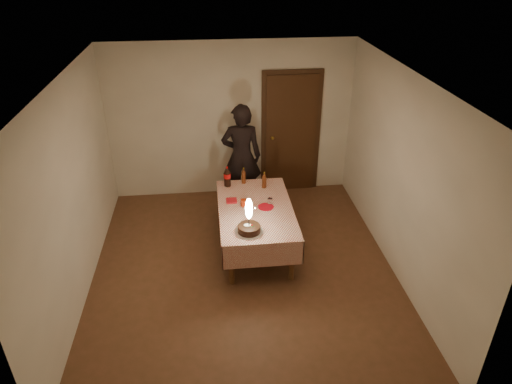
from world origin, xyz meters
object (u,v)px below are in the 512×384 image
(dining_table, at_px, (256,214))
(photographer, at_px, (242,156))
(red_cup, at_px, (244,203))
(amber_bottle_right, at_px, (264,180))
(red_plate, at_px, (266,207))
(clear_cup, at_px, (270,201))
(amber_bottle_left, at_px, (244,176))
(birthday_cake, at_px, (249,224))
(cola_bottle, at_px, (227,177))

(dining_table, relative_size, photographer, 0.98)
(dining_table, distance_m, red_cup, 0.22)
(amber_bottle_right, height_order, photographer, photographer)
(dining_table, bearing_deg, red_plate, 1.46)
(red_plate, height_order, photographer, photographer)
(clear_cup, xyz_separation_m, photographer, (-0.30, 1.20, 0.16))
(amber_bottle_left, bearing_deg, photographer, 88.65)
(birthday_cake, xyz_separation_m, clear_cup, (0.36, 0.66, -0.07))
(amber_bottle_left, bearing_deg, red_plate, -71.96)
(red_plate, height_order, clear_cup, clear_cup)
(photographer, bearing_deg, birthday_cake, -91.81)
(dining_table, bearing_deg, cola_bottle, 116.91)
(red_plate, bearing_deg, birthday_cake, -116.53)
(red_plate, distance_m, cola_bottle, 0.86)
(red_cup, bearing_deg, birthday_cake, -88.78)
(dining_table, xyz_separation_m, clear_cup, (0.21, 0.08, 0.14))
(birthday_cake, height_order, red_cup, birthday_cake)
(cola_bottle, height_order, amber_bottle_left, cola_bottle)
(cola_bottle, distance_m, amber_bottle_left, 0.26)
(dining_table, xyz_separation_m, photographer, (-0.09, 1.28, 0.30))
(cola_bottle, bearing_deg, birthday_cake, -80.88)
(birthday_cake, bearing_deg, dining_table, 75.81)
(amber_bottle_left, xyz_separation_m, amber_bottle_right, (0.29, -0.18, 0.00))
(dining_table, relative_size, amber_bottle_right, 6.75)
(cola_bottle, xyz_separation_m, photographer, (0.26, 0.59, 0.05))
(red_cup, bearing_deg, clear_cup, 1.84)
(red_plate, bearing_deg, amber_bottle_right, 85.28)
(dining_table, height_order, clear_cup, clear_cup)
(amber_bottle_right, distance_m, photographer, 0.76)
(birthday_cake, relative_size, cola_bottle, 1.53)
(red_cup, distance_m, clear_cup, 0.37)
(clear_cup, relative_size, photographer, 0.05)
(red_plate, height_order, amber_bottle_right, amber_bottle_right)
(red_plate, distance_m, red_cup, 0.31)
(clear_cup, distance_m, photographer, 1.24)
(red_plate, relative_size, clear_cup, 2.44)
(birthday_cake, distance_m, photographer, 1.86)
(red_cup, relative_size, cola_bottle, 0.31)
(birthday_cake, distance_m, amber_bottle_right, 1.20)
(red_plate, bearing_deg, clear_cup, 49.37)
(birthday_cake, xyz_separation_m, amber_bottle_left, (0.05, 1.33, 0.00))
(birthday_cake, bearing_deg, amber_bottle_left, 88.01)
(birthday_cake, height_order, photographer, photographer)
(birthday_cake, height_order, amber_bottle_right, birthday_cake)
(red_cup, bearing_deg, red_plate, -12.18)
(clear_cup, xyz_separation_m, amber_bottle_left, (-0.31, 0.67, 0.07))
(cola_bottle, bearing_deg, clear_cup, -47.31)
(dining_table, bearing_deg, clear_cup, 21.08)
(amber_bottle_left, height_order, amber_bottle_right, same)
(red_cup, distance_m, cola_bottle, 0.66)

